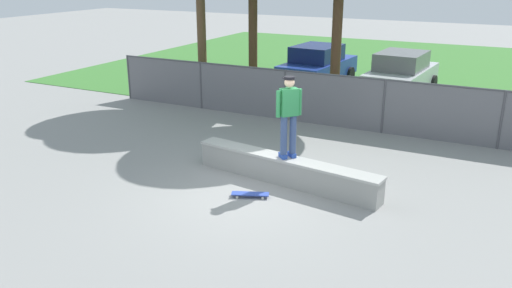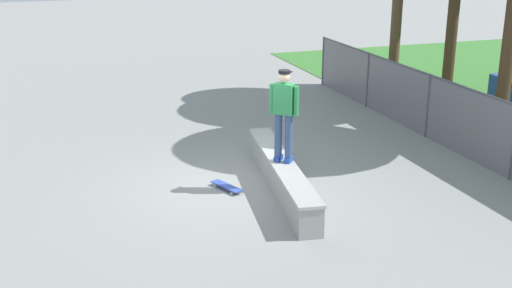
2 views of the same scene
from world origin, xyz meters
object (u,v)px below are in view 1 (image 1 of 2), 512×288
concrete_ledge (285,170)px  skateboarder (289,113)px  skateboard (250,194)px  car_silver (401,74)px  car_blue (318,65)px

concrete_ledge → skateboarder: (0.05, 0.01, 1.34)m
skateboard → car_silver: car_silver is taller
car_blue → car_silver: bearing=-3.8°
skateboard → car_blue: car_blue is taller
skateboard → skateboarder: bearing=69.3°
skateboard → car_blue: (-2.60, 11.05, 0.77)m
skateboarder → skateboard: size_ratio=2.25×
skateboarder → car_silver: (0.44, 9.76, -0.81)m
skateboarder → car_blue: skateboarder is taller
concrete_ledge → skateboard: 1.13m
skateboard → car_silver: size_ratio=0.19×
skateboard → car_blue: 11.37m
skateboard → car_silver: bearing=85.6°
car_silver → skateboard: bearing=-94.4°
skateboarder → car_silver: 9.80m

